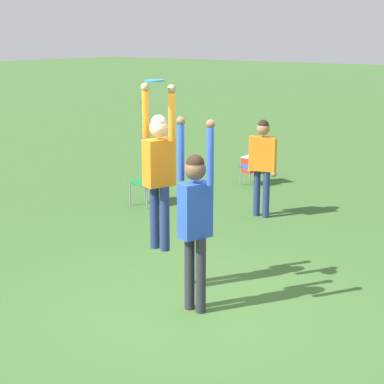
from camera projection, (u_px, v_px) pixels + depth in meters
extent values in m
plane|color=#3D662D|center=(188.00, 309.00, 7.57)|extent=(120.00, 120.00, 0.00)
cylinder|color=navy|center=(155.00, 217.00, 7.98)|extent=(0.12, 0.12, 0.81)
cylinder|color=navy|center=(165.00, 219.00, 7.88)|extent=(0.12, 0.12, 0.81)
cube|color=orange|center=(159.00, 163.00, 7.76)|extent=(0.30, 0.41, 0.58)
sphere|color=beige|center=(159.00, 128.00, 7.66)|extent=(0.22, 0.22, 0.22)
sphere|color=#B7B2AD|center=(158.00, 123.00, 7.65)|extent=(0.19, 0.19, 0.19)
cylinder|color=orange|center=(145.00, 113.00, 7.74)|extent=(0.08, 0.08, 0.61)
sphere|color=beige|center=(145.00, 87.00, 7.67)|extent=(0.10, 0.10, 0.10)
cylinder|color=orange|center=(172.00, 115.00, 7.50)|extent=(0.08, 0.08, 0.61)
sphere|color=beige|center=(171.00, 89.00, 7.43)|extent=(0.10, 0.10, 0.10)
cylinder|color=#2D2D38|center=(190.00, 273.00, 7.49)|extent=(0.12, 0.12, 0.90)
cylinder|color=#2D2D38|center=(201.00, 276.00, 7.40)|extent=(0.12, 0.12, 0.90)
cube|color=blue|center=(195.00, 210.00, 7.26)|extent=(0.30, 0.41, 0.64)
sphere|color=brown|center=(195.00, 169.00, 7.15)|extent=(0.24, 0.24, 0.24)
sphere|color=black|center=(195.00, 164.00, 7.13)|extent=(0.21, 0.21, 0.21)
cylinder|color=blue|center=(181.00, 151.00, 7.22)|extent=(0.08, 0.08, 0.68)
sphere|color=brown|center=(181.00, 121.00, 7.14)|extent=(0.10, 0.10, 0.10)
cylinder|color=blue|center=(210.00, 155.00, 6.98)|extent=(0.08, 0.08, 0.68)
sphere|color=brown|center=(210.00, 124.00, 6.90)|extent=(0.10, 0.10, 0.10)
cylinder|color=#2D9EDB|center=(154.00, 80.00, 7.24)|extent=(0.23, 0.23, 0.02)
cylinder|color=gray|center=(130.00, 194.00, 12.11)|extent=(0.02, 0.02, 0.46)
cylinder|color=gray|center=(147.00, 197.00, 11.86)|extent=(0.02, 0.02, 0.46)
cylinder|color=gray|center=(145.00, 189.00, 12.43)|extent=(0.02, 0.02, 0.46)
cylinder|color=gray|center=(161.00, 193.00, 12.18)|extent=(0.02, 0.02, 0.46)
cube|color=#1E753D|center=(146.00, 182.00, 12.09)|extent=(0.59, 0.59, 0.04)
cube|color=#1E753D|center=(153.00, 168.00, 12.21)|extent=(0.51, 0.21, 0.43)
cylinder|color=gray|center=(241.00, 176.00, 13.73)|extent=(0.02, 0.02, 0.41)
cylinder|color=gray|center=(256.00, 178.00, 13.51)|extent=(0.02, 0.02, 0.41)
cylinder|color=gray|center=(250.00, 173.00, 14.02)|extent=(0.02, 0.02, 0.41)
cylinder|color=gray|center=(265.00, 175.00, 13.80)|extent=(0.02, 0.02, 0.41)
cube|color=#235193|center=(253.00, 167.00, 13.72)|extent=(0.58, 0.58, 0.04)
cube|color=#235193|center=(258.00, 154.00, 13.82)|extent=(0.46, 0.27, 0.45)
cylinder|color=navy|center=(257.00, 193.00, 11.39)|extent=(0.12, 0.12, 0.84)
cylinder|color=navy|center=(266.00, 194.00, 11.27)|extent=(0.12, 0.12, 0.84)
cube|color=orange|center=(263.00, 154.00, 11.16)|extent=(0.47, 0.31, 0.59)
sphere|color=#9E704C|center=(263.00, 129.00, 11.05)|extent=(0.23, 0.23, 0.23)
sphere|color=black|center=(263.00, 125.00, 11.04)|extent=(0.19, 0.19, 0.19)
cylinder|color=orange|center=(251.00, 153.00, 11.30)|extent=(0.08, 0.08, 0.63)
sphere|color=#9E704C|center=(250.00, 171.00, 11.38)|extent=(0.10, 0.10, 0.10)
cylinder|color=orange|center=(274.00, 156.00, 11.02)|extent=(0.08, 0.08, 0.63)
sphere|color=#9E704C|center=(274.00, 174.00, 11.10)|extent=(0.10, 0.10, 0.10)
cube|color=red|center=(251.00, 165.00, 15.00)|extent=(0.37, 0.30, 0.35)
cube|color=silver|center=(251.00, 157.00, 14.95)|extent=(0.38, 0.31, 0.02)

